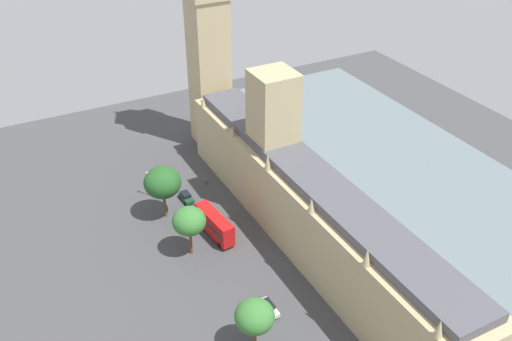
% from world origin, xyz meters
% --- Properties ---
extents(ground_plane, '(149.84, 149.84, 0.00)m').
position_xyz_m(ground_plane, '(0.00, 0.00, 0.00)').
color(ground_plane, '#424244').
extents(river_thames, '(42.54, 134.86, 0.25)m').
position_xyz_m(river_thames, '(-33.95, 0.00, 0.12)').
color(river_thames, slate).
rests_on(river_thames, ground).
extents(parliament_building, '(11.17, 79.84, 28.64)m').
position_xyz_m(parliament_building, '(-1.99, -1.64, 8.28)').
color(parliament_building, tan).
rests_on(parliament_building, ground).
extents(clock_tower, '(8.76, 8.76, 58.98)m').
position_xyz_m(clock_tower, '(-2.24, -44.45, 30.54)').
color(clock_tower, tan).
rests_on(clock_tower, ground).
extents(car_dark_green_far_end, '(2.03, 4.27, 1.74)m').
position_xyz_m(car_dark_green_far_end, '(12.90, -23.61, 0.89)').
color(car_dark_green_far_end, '#19472D').
rests_on(car_dark_green_far_end, ground).
extents(double_decker_bus_under_trees, '(3.66, 10.71, 4.75)m').
position_xyz_m(double_decker_bus_under_trees, '(12.38, -10.50, 2.63)').
color(double_decker_bus_under_trees, red).
rests_on(double_decker_bus_under_trees, ground).
extents(car_white_kerbside, '(2.05, 4.39, 1.74)m').
position_xyz_m(car_white_kerbside, '(12.89, 11.18, 0.89)').
color(car_white_kerbside, silver).
rests_on(car_white_kerbside, ground).
extents(pedestrian_opposite_hall, '(0.62, 0.52, 1.62)m').
position_xyz_m(pedestrian_opposite_hall, '(6.97, -27.19, 0.73)').
color(pedestrian_opposite_hall, '#336B60').
rests_on(pedestrian_opposite_hall, ground).
extents(plane_tree_midblock, '(7.16, 7.16, 10.97)m').
position_xyz_m(plane_tree_midblock, '(18.48, -20.55, 7.90)').
color(plane_tree_midblock, brown).
rests_on(plane_tree_midblock, ground).
extents(plane_tree_trailing, '(5.86, 5.86, 9.15)m').
position_xyz_m(plane_tree_trailing, '(18.19, 16.72, 6.62)').
color(plane_tree_trailing, brown).
rests_on(plane_tree_trailing, ground).
extents(plane_tree_near_tower, '(5.97, 5.97, 9.74)m').
position_xyz_m(plane_tree_near_tower, '(18.25, -7.84, 7.17)').
color(plane_tree_near_tower, brown).
rests_on(plane_tree_near_tower, ground).
extents(street_lamp_leading, '(0.56, 0.56, 5.79)m').
position_xyz_m(street_lamp_leading, '(18.99, -28.82, 4.09)').
color(street_lamp_leading, black).
rests_on(street_lamp_leading, ground).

